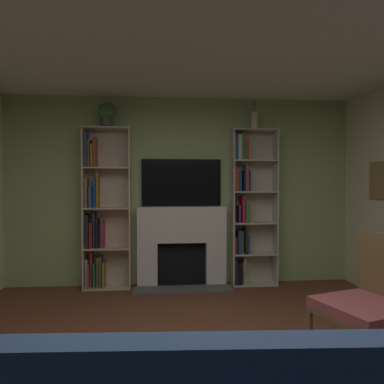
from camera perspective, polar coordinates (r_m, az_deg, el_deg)
name	(u,v)px	position (r m, az deg, el deg)	size (l,w,h in m)	color
wall_back_accent	(181,191)	(5.29, -1.68, 0.15)	(4.96, 0.06, 2.63)	#A2B979
fireplace	(182,244)	(5.22, -1.58, -8.00)	(1.32, 0.50, 1.10)	white
tv	(181,183)	(5.23, -1.64, 1.44)	(1.11, 0.06, 0.66)	black
bookshelf_left	(102,213)	(5.23, -13.64, -3.21)	(0.63, 0.27, 2.18)	beige
bookshelf_right	(248,207)	(5.31, 8.51, -2.33)	(0.63, 0.28, 2.18)	beige
potted_plant	(107,114)	(5.23, -12.96, 11.58)	(0.23, 0.23, 0.33)	#455650
vase_with_flowers	(254,119)	(5.34, 9.55, 10.90)	(0.10, 0.10, 0.41)	beige
armchair	(374,299)	(3.36, 26.11, -14.53)	(0.80, 0.79, 1.01)	brown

